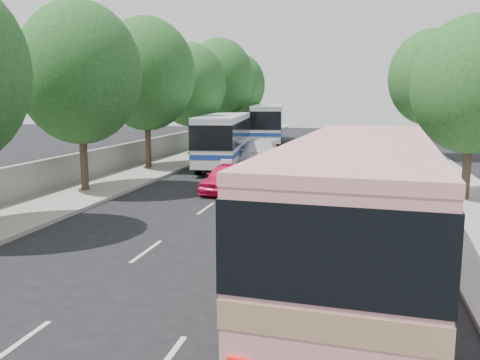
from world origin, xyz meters
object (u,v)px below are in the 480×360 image
(pink_bus, at_px, (361,200))
(tour_coach_front, at_px, (224,135))
(pink_taxi, at_px, (227,178))
(white_pickup, at_px, (260,155))
(tour_coach_rear, at_px, (268,121))

(pink_bus, bearing_deg, tour_coach_front, 116.46)
(pink_taxi, distance_m, tour_coach_front, 9.41)
(white_pickup, distance_m, tour_coach_front, 2.81)
(tour_coach_front, bearing_deg, tour_coach_rear, 82.75)
(white_pickup, relative_size, tour_coach_rear, 0.47)
(tour_coach_front, bearing_deg, pink_taxi, -81.69)
(tour_coach_front, height_order, tour_coach_rear, tour_coach_rear)
(pink_taxi, bearing_deg, pink_bus, -57.41)
(white_pickup, bearing_deg, pink_taxi, -95.86)
(pink_bus, relative_size, white_pickup, 1.90)
(pink_taxi, bearing_deg, tour_coach_rear, 100.50)
(pink_taxi, bearing_deg, tour_coach_front, 110.41)
(tour_coach_rear, bearing_deg, pink_bus, -84.75)
(pink_taxi, xyz_separation_m, white_pickup, (0.00, 8.41, 0.18))
(white_pickup, relative_size, tour_coach_front, 0.53)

